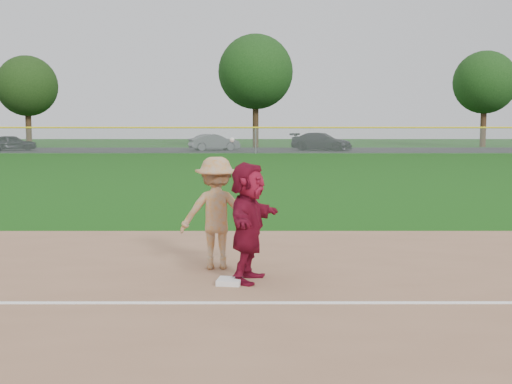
{
  "coord_description": "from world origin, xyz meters",
  "views": [
    {
      "loc": [
        -0.01,
        -9.37,
        2.51
      ],
      "look_at": [
        0.0,
        1.5,
        1.3
      ],
      "focal_mm": 45.0,
      "sensor_mm": 36.0,
      "label": 1
    }
  ],
  "objects_px": {
    "car_left": "(13,143)",
    "car_mid": "(214,142)",
    "first_base": "(229,281)",
    "car_right": "(322,142)",
    "base_runner": "(248,222)"
  },
  "relations": [
    {
      "from": "first_base",
      "to": "car_right",
      "type": "height_order",
      "value": "car_right"
    },
    {
      "from": "base_runner",
      "to": "car_left",
      "type": "distance_m",
      "value": 48.85
    },
    {
      "from": "base_runner",
      "to": "car_mid",
      "type": "bearing_deg",
      "value": 20.74
    },
    {
      "from": "car_left",
      "to": "car_right",
      "type": "height_order",
      "value": "car_right"
    },
    {
      "from": "first_base",
      "to": "base_runner",
      "type": "height_order",
      "value": "base_runner"
    },
    {
      "from": "base_runner",
      "to": "car_mid",
      "type": "height_order",
      "value": "base_runner"
    },
    {
      "from": "car_mid",
      "to": "car_right",
      "type": "xyz_separation_m",
      "value": [
        9.1,
        -0.07,
        0.05
      ]
    },
    {
      "from": "base_runner",
      "to": "car_left",
      "type": "height_order",
      "value": "base_runner"
    },
    {
      "from": "first_base",
      "to": "car_mid",
      "type": "relative_size",
      "value": 0.09
    },
    {
      "from": "car_right",
      "to": "base_runner",
      "type": "bearing_deg",
      "value": -164.49
    },
    {
      "from": "first_base",
      "to": "car_right",
      "type": "xyz_separation_m",
      "value": [
        6.0,
        44.78,
        0.7
      ]
    },
    {
      "from": "car_left",
      "to": "car_mid",
      "type": "height_order",
      "value": "car_mid"
    },
    {
      "from": "base_runner",
      "to": "car_mid",
      "type": "distance_m",
      "value": 44.79
    },
    {
      "from": "car_mid",
      "to": "car_right",
      "type": "distance_m",
      "value": 9.1
    },
    {
      "from": "car_mid",
      "to": "base_runner",
      "type": "bearing_deg",
      "value": 164.73
    }
  ]
}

